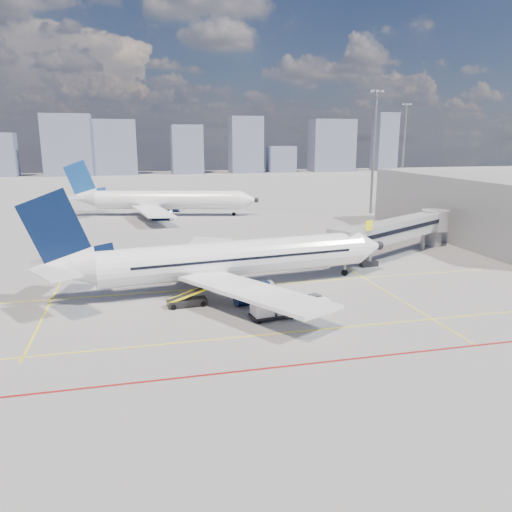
# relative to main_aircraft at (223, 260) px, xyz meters

# --- Properties ---
(ground) EXTENTS (420.00, 420.00, 0.00)m
(ground) POSITION_rel_main_aircraft_xyz_m (2.59, -7.52, -3.22)
(ground) COLOR gray
(ground) RESTS_ON ground
(apron_markings) EXTENTS (90.00, 35.12, 0.01)m
(apron_markings) POSITION_rel_main_aircraft_xyz_m (2.01, -11.43, -3.22)
(apron_markings) COLOR #FFF30D
(apron_markings) RESTS_ON ground
(jet_bridge) EXTENTS (23.55, 15.78, 6.30)m
(jet_bridge) POSITION_rel_main_aircraft_xyz_m (26.10, 9.39, 0.52)
(jet_bridge) COLOR gray
(jet_bridge) RESTS_ON ground
(terminal_block) EXTENTS (10.00, 42.00, 10.00)m
(terminal_block) POSITION_rel_main_aircraft_xyz_m (42.54, 18.48, 1.78)
(terminal_block) COLOR gray
(terminal_block) RESTS_ON ground
(floodlight_mast_ne) EXTENTS (3.20, 0.61, 25.45)m
(floodlight_mast_ne) POSITION_rel_main_aircraft_xyz_m (40.59, 47.48, 10.37)
(floodlight_mast_ne) COLOR slate
(floodlight_mast_ne) RESTS_ON ground
(floodlight_mast_far) EXTENTS (3.20, 0.61, 25.45)m
(floodlight_mast_far) POSITION_rel_main_aircraft_xyz_m (67.59, 82.48, 10.37)
(floodlight_mast_far) COLOR slate
(floodlight_mast_far) RESTS_ON ground
(distant_skyline) EXTENTS (242.36, 14.89, 28.14)m
(distant_skyline) POSITION_rel_main_aircraft_xyz_m (-7.44, 182.48, 9.14)
(distant_skyline) COLOR slate
(distant_skyline) RESTS_ON ground
(main_aircraft) EXTENTS (39.28, 34.14, 11.50)m
(main_aircraft) POSITION_rel_main_aircraft_xyz_m (0.00, 0.00, 0.00)
(main_aircraft) COLOR white
(main_aircraft) RESTS_ON ground
(second_aircraft) EXTENTS (39.64, 34.02, 11.74)m
(second_aircraft) POSITION_rel_main_aircraft_xyz_m (-3.59, 54.67, -0.00)
(second_aircraft) COLOR white
(second_aircraft) RESTS_ON ground
(baggage_tug) EXTENTS (2.40, 1.77, 1.52)m
(baggage_tug) POSITION_rel_main_aircraft_xyz_m (7.43, -8.69, -2.49)
(baggage_tug) COLOR white
(baggage_tug) RESTS_ON ground
(cargo_dolly) EXTENTS (4.23, 2.32, 2.21)m
(cargo_dolly) POSITION_rel_main_aircraft_xyz_m (2.73, -9.93, -2.01)
(cargo_dolly) COLOR black
(cargo_dolly) RESTS_ON ground
(belt_loader) EXTENTS (5.44, 1.79, 2.19)m
(belt_loader) POSITION_rel_main_aircraft_xyz_m (-4.25, -4.75, -2.65)
(belt_loader) COLOR black
(belt_loader) RESTS_ON ground
(ramp_worker) EXTENTS (0.72, 0.83, 1.91)m
(ramp_worker) POSITION_rel_main_aircraft_xyz_m (6.05, -10.89, -2.26)
(ramp_worker) COLOR #D2DE17
(ramp_worker) RESTS_ON ground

